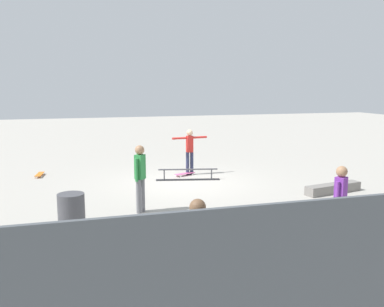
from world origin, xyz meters
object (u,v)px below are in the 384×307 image
(bystander_purple_shirt, at_px, (340,201))
(trash_bin, at_px, (72,213))
(grind_rail, at_px, (188,175))
(skate_ledge, at_px, (333,188))
(bystander_black_shirt, at_px, (198,250))
(bystander_green_shirt, at_px, (140,175))
(loose_skateboard_orange, at_px, (40,174))
(skateboard_main, at_px, (185,174))
(skater_main, at_px, (190,149))

(bystander_purple_shirt, distance_m, trash_bin, 5.71)
(grind_rail, height_order, bystander_purple_shirt, bystander_purple_shirt)
(grind_rail, bearing_deg, skate_ledge, 154.12)
(bystander_black_shirt, bearing_deg, bystander_green_shirt, 25.74)
(bystander_purple_shirt, distance_m, loose_skateboard_orange, 10.76)
(grind_rail, relative_size, skateboard_main, 2.70)
(grind_rail, relative_size, skate_ledge, 1.13)
(grind_rail, xyz_separation_m, skateboard_main, (-0.07, -0.68, -0.10))
(trash_bin, bearing_deg, skateboard_main, -128.04)
(skateboard_main, distance_m, bystander_purple_shirt, 7.47)
(skate_ledge, height_order, bystander_black_shirt, bystander_black_shirt)
(skater_main, distance_m, bystander_purple_shirt, 7.53)
(skater_main, distance_m, bystander_black_shirt, 9.53)
(grind_rail, bearing_deg, trash_bin, 60.83)
(bystander_purple_shirt, xyz_separation_m, bystander_black_shirt, (3.55, 1.73, 0.03))
(grind_rail, xyz_separation_m, bystander_purple_shirt, (-1.33, 6.63, 0.76))
(skate_ledge, distance_m, trash_bin, 7.78)
(skater_main, bearing_deg, grind_rail, -115.50)
(skate_ledge, height_order, skateboard_main, skate_ledge)
(grind_rail, height_order, bystander_black_shirt, bystander_black_shirt)
(skateboard_main, distance_m, loose_skateboard_orange, 5.21)
(loose_skateboard_orange, bearing_deg, skater_main, 84.37)
(bystander_purple_shirt, height_order, trash_bin, bystander_purple_shirt)
(bystander_black_shirt, height_order, trash_bin, bystander_black_shirt)
(loose_skateboard_orange, xyz_separation_m, trash_bin, (-1.06, 6.45, 0.37))
(skater_main, relative_size, bystander_black_shirt, 0.98)
(bystander_black_shirt, bearing_deg, skater_main, 10.79)
(grind_rail, height_order, trash_bin, trash_bin)
(bystander_green_shirt, relative_size, bystander_black_shirt, 1.03)
(grind_rail, bearing_deg, skater_main, -97.41)
(skater_main, distance_m, loose_skateboard_orange, 5.47)
(skater_main, xyz_separation_m, trash_bin, (4.20, 5.22, -0.52))
(grind_rail, distance_m, skate_ledge, 4.77)
(skater_main, height_order, bystander_green_shirt, bystander_green_shirt)
(skateboard_main, bearing_deg, bystander_black_shirt, -126.28)
(bystander_green_shirt, bearing_deg, skateboard_main, 13.40)
(grind_rail, distance_m, loose_skateboard_orange, 5.37)
(bystander_black_shirt, bearing_deg, bystander_purple_shirt, -37.86)
(grind_rail, height_order, skate_ledge, grind_rail)
(skateboard_main, relative_size, bystander_green_shirt, 0.47)
(bystander_green_shirt, xyz_separation_m, bystander_purple_shirt, (-3.52, 3.35, -0.06))
(loose_skateboard_orange, bearing_deg, bystander_black_shirt, 22.26)
(bystander_green_shirt, bearing_deg, loose_skateboard_orange, 70.49)
(grind_rail, distance_m, bystander_black_shirt, 8.69)
(skateboard_main, xyz_separation_m, bystander_purple_shirt, (-1.26, 7.32, 0.85))
(skater_main, bearing_deg, bystander_black_shirt, -110.95)
(bystander_purple_shirt, bearing_deg, skateboard_main, 70.15)
(bystander_green_shirt, height_order, bystander_purple_shirt, bystander_green_shirt)
(skate_ledge, xyz_separation_m, skateboard_main, (3.67, -3.64, -0.07))
(skater_main, bearing_deg, trash_bin, -134.47)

